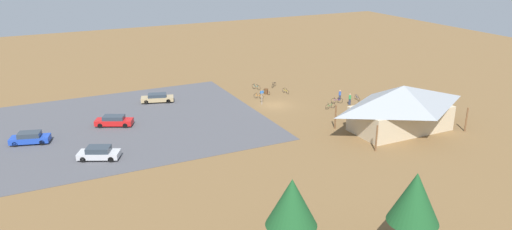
{
  "coord_description": "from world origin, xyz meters",
  "views": [
    {
      "loc": [
        32.72,
        60.19,
        22.38
      ],
      "look_at": [
        6.09,
        5.79,
        1.2
      ],
      "focal_mm": 34.38,
      "sensor_mm": 36.0,
      "label": 1
    }
  ],
  "objects_px": {
    "pine_midwest": "(415,198)",
    "bicycle_blue_edge_south": "(357,98)",
    "bicycle_black_yard_center": "(274,85)",
    "car_blue_front_row": "(30,138)",
    "visitor_by_pavilion": "(340,95)",
    "bicycle_green_lone_east": "(330,106)",
    "bicycle_orange_by_bin": "(259,96)",
    "bike_pavilion": "(402,105)",
    "bicycle_purple_yard_right": "(337,101)",
    "bicycle_red_yard_front": "(266,92)",
    "car_tan_end_stall": "(157,98)",
    "lot_sign": "(262,95)",
    "car_silver_second_row": "(99,153)",
    "bicycle_teal_trailside": "(256,87)",
    "visitor_near_lot": "(379,99)",
    "visitor_at_bikes": "(350,99)",
    "pine_far_east": "(292,203)",
    "car_red_back_corner": "(114,121)",
    "trash_bin": "(266,91)",
    "bicycle_yellow_yard_left": "(286,91)"
  },
  "relations": [
    {
      "from": "bicycle_black_yard_center",
      "to": "car_blue_front_row",
      "type": "relative_size",
      "value": 0.28
    },
    {
      "from": "bicycle_blue_edge_south",
      "to": "bicycle_green_lone_east",
      "type": "distance_m",
      "value": 6.12
    },
    {
      "from": "bike_pavilion",
      "to": "car_blue_front_row",
      "type": "height_order",
      "value": "bike_pavilion"
    },
    {
      "from": "bicycle_orange_by_bin",
      "to": "bicycle_blue_edge_south",
      "type": "height_order",
      "value": "bicycle_orange_by_bin"
    },
    {
      "from": "bicycle_orange_by_bin",
      "to": "visitor_near_lot",
      "type": "xyz_separation_m",
      "value": [
        -14.61,
        10.32,
        0.51
      ]
    },
    {
      "from": "bicycle_red_yard_front",
      "to": "visitor_near_lot",
      "type": "height_order",
      "value": "visitor_near_lot"
    },
    {
      "from": "lot_sign",
      "to": "bicycle_red_yard_front",
      "type": "bearing_deg",
      "value": -124.56
    },
    {
      "from": "bicycle_purple_yard_right",
      "to": "visitor_by_pavilion",
      "type": "relative_size",
      "value": 0.98
    },
    {
      "from": "bicycle_purple_yard_right",
      "to": "bike_pavilion",
      "type": "bearing_deg",
      "value": 93.14
    },
    {
      "from": "lot_sign",
      "to": "bicycle_blue_edge_south",
      "type": "distance_m",
      "value": 14.67
    },
    {
      "from": "bicycle_black_yard_center",
      "to": "visitor_at_bikes",
      "type": "bearing_deg",
      "value": 112.82
    },
    {
      "from": "car_red_back_corner",
      "to": "car_silver_second_row",
      "type": "xyz_separation_m",
      "value": [
        3.5,
        9.84,
        0.02
      ]
    },
    {
      "from": "bicycle_red_yard_front",
      "to": "bicycle_black_yard_center",
      "type": "relative_size",
      "value": 1.3
    },
    {
      "from": "bicycle_blue_edge_south",
      "to": "car_tan_end_stall",
      "type": "relative_size",
      "value": 0.33
    },
    {
      "from": "pine_midwest",
      "to": "lot_sign",
      "type": "bearing_deg",
      "value": -99.48
    },
    {
      "from": "bicycle_teal_trailside",
      "to": "car_red_back_corner",
      "type": "distance_m",
      "value": 25.19
    },
    {
      "from": "bike_pavilion",
      "to": "bicycle_red_yard_front",
      "type": "relative_size",
      "value": 8.4
    },
    {
      "from": "pine_midwest",
      "to": "bicycle_blue_edge_south",
      "type": "xyz_separation_m",
      "value": [
        -20.21,
        -33.15,
        -4.31
      ]
    },
    {
      "from": "car_red_back_corner",
      "to": "pine_midwest",
      "type": "bearing_deg",
      "value": 111.61
    },
    {
      "from": "visitor_by_pavilion",
      "to": "bicycle_orange_by_bin",
      "type": "bearing_deg",
      "value": -29.95
    },
    {
      "from": "trash_bin",
      "to": "car_red_back_corner",
      "type": "height_order",
      "value": "car_red_back_corner"
    },
    {
      "from": "bike_pavilion",
      "to": "visitor_by_pavilion",
      "type": "bearing_deg",
      "value": -92.01
    },
    {
      "from": "pine_far_east",
      "to": "bicycle_purple_yard_right",
      "type": "bearing_deg",
      "value": -130.06
    },
    {
      "from": "car_red_back_corner",
      "to": "visitor_by_pavilion",
      "type": "distance_m",
      "value": 33.04
    },
    {
      "from": "bicycle_blue_edge_south",
      "to": "car_silver_second_row",
      "type": "bearing_deg",
      "value": 7.44
    },
    {
      "from": "bicycle_orange_by_bin",
      "to": "visitor_by_pavilion",
      "type": "xyz_separation_m",
      "value": [
        -10.66,
        6.14,
        0.45
      ]
    },
    {
      "from": "bicycle_orange_by_bin",
      "to": "bicycle_red_yard_front",
      "type": "relative_size",
      "value": 0.82
    },
    {
      "from": "bicycle_green_lone_east",
      "to": "visitor_by_pavilion",
      "type": "bearing_deg",
      "value": -142.7
    },
    {
      "from": "bicycle_red_yard_front",
      "to": "visitor_by_pavilion",
      "type": "distance_m",
      "value": 11.5
    },
    {
      "from": "bicycle_orange_by_bin",
      "to": "bicycle_black_yard_center",
      "type": "xyz_separation_m",
      "value": [
        -5.12,
        -4.66,
        -0.02
      ]
    },
    {
      "from": "bicycle_blue_edge_south",
      "to": "visitor_by_pavilion",
      "type": "distance_m",
      "value": 2.71
    },
    {
      "from": "lot_sign",
      "to": "car_silver_second_row",
      "type": "xyz_separation_m",
      "value": [
        24.81,
        9.56,
        -0.65
      ]
    },
    {
      "from": "car_red_back_corner",
      "to": "visitor_by_pavilion",
      "type": "bearing_deg",
      "value": 173.71
    },
    {
      "from": "bicycle_teal_trailside",
      "to": "car_tan_end_stall",
      "type": "distance_m",
      "value": 16.35
    },
    {
      "from": "car_tan_end_stall",
      "to": "visitor_near_lot",
      "type": "relative_size",
      "value": 2.97
    },
    {
      "from": "car_blue_front_row",
      "to": "visitor_by_pavilion",
      "type": "distance_m",
      "value": 42.97
    },
    {
      "from": "bicycle_orange_by_bin",
      "to": "visitor_at_bikes",
      "type": "bearing_deg",
      "value": 141.21
    },
    {
      "from": "bicycle_purple_yard_right",
      "to": "bicycle_red_yard_front",
      "type": "height_order",
      "value": "bicycle_purple_yard_right"
    },
    {
      "from": "pine_midwest",
      "to": "visitor_near_lot",
      "type": "distance_m",
      "value": 37.37
    },
    {
      "from": "lot_sign",
      "to": "bicycle_green_lone_east",
      "type": "xyz_separation_m",
      "value": [
        -8.0,
        6.02,
        -1.02
      ]
    },
    {
      "from": "bicycle_blue_edge_south",
      "to": "bicycle_yellow_yard_left",
      "type": "xyz_separation_m",
      "value": [
        7.91,
        -8.03,
        0.0
      ]
    },
    {
      "from": "pine_midwest",
      "to": "bicycle_blue_edge_south",
      "type": "distance_m",
      "value": 39.07
    },
    {
      "from": "bicycle_green_lone_east",
      "to": "bicycle_black_yard_center",
      "type": "height_order",
      "value": "bicycle_green_lone_east"
    },
    {
      "from": "car_tan_end_stall",
      "to": "pine_midwest",
      "type": "bearing_deg",
      "value": 99.1
    },
    {
      "from": "bike_pavilion",
      "to": "bicycle_orange_by_bin",
      "type": "xyz_separation_m",
      "value": [
        10.18,
        -19.86,
        -2.9
      ]
    },
    {
      "from": "bike_pavilion",
      "to": "visitor_by_pavilion",
      "type": "xyz_separation_m",
      "value": [
        -0.48,
        -13.71,
        -2.45
      ]
    },
    {
      "from": "lot_sign",
      "to": "bicycle_orange_by_bin",
      "type": "xyz_separation_m",
      "value": [
        -0.87,
        -2.81,
        -1.02
      ]
    },
    {
      "from": "bicycle_teal_trailside",
      "to": "visitor_at_bikes",
      "type": "distance_m",
      "value": 16.0
    },
    {
      "from": "bicycle_blue_edge_south",
      "to": "car_tan_end_stall",
      "type": "bearing_deg",
      "value": -24.02
    },
    {
      "from": "bicycle_orange_by_bin",
      "to": "bicycle_red_yard_front",
      "type": "xyz_separation_m",
      "value": [
        -2.17,
        -1.61,
        -0.04
      ]
    }
  ]
}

